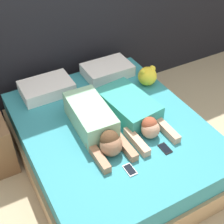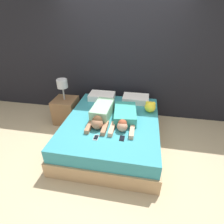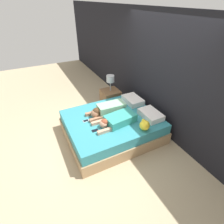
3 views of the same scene
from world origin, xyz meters
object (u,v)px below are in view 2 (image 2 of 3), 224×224
object	(u,v)px
pillow_head_left	(102,96)
nightstand	(66,109)
cell_phone_left	(96,137)
plush_toy	(150,107)
bed	(112,131)
person_right	(125,116)
cell_phone_right	(122,138)
person_left	(101,114)
pillow_head_right	(136,99)

from	to	relation	value
pillow_head_left	nightstand	size ratio (longest dim) A/B	0.54
cell_phone_left	plush_toy	size ratio (longest dim) A/B	0.60
bed	cell_phone_left	world-z (taller)	cell_phone_left
bed	person_right	distance (m)	0.41
cell_phone_left	cell_phone_right	world-z (taller)	same
bed	pillow_head_left	distance (m)	0.92
person_left	pillow_head_right	bearing A→B (deg)	55.32
pillow_head_left	cell_phone_left	world-z (taller)	pillow_head_left
pillow_head_left	pillow_head_right	distance (m)	0.74
pillow_head_left	nightstand	distance (m)	0.84
person_left	cell_phone_right	bearing A→B (deg)	-48.00
cell_phone_left	person_left	bearing A→B (deg)	94.51
person_left	plush_toy	size ratio (longest dim) A/B	4.12
pillow_head_right	cell_phone_left	xyz separation A→B (m)	(-0.51, -1.34, -0.06)
cell_phone_left	cell_phone_right	bearing A→B (deg)	7.86
person_right	cell_phone_right	bearing A→B (deg)	-87.14
person_left	person_right	size ratio (longest dim) A/B	0.97
plush_toy	bed	bearing A→B (deg)	-149.08
person_right	nightstand	size ratio (longest dim) A/B	0.94
bed	person_left	bearing A→B (deg)	-172.56
bed	pillow_head_right	distance (m)	0.92
bed	cell_phone_right	xyz separation A→B (m)	(0.25, -0.51, 0.26)
plush_toy	nightstand	size ratio (longest dim) A/B	0.22
pillow_head_right	plush_toy	world-z (taller)	plush_toy
bed	pillow_head_right	world-z (taller)	pillow_head_right
pillow_head_right	cell_phone_right	size ratio (longest dim) A/B	4.14
pillow_head_right	nightstand	size ratio (longest dim) A/B	0.54
bed	cell_phone_left	size ratio (longest dim) A/B	15.70
pillow_head_left	person_right	xyz separation A→B (m)	(0.59, -0.78, 0.02)
pillow_head_right	plush_toy	xyz separation A→B (m)	(0.30, -0.38, 0.05)
bed	person_left	distance (m)	0.41
person_left	person_right	bearing A→B (deg)	3.25
nightstand	pillow_head_left	bearing A→B (deg)	18.10
person_left	cell_phone_left	world-z (taller)	person_left
bed	plush_toy	world-z (taller)	plush_toy
cell_phone_right	plush_toy	size ratio (longest dim) A/B	0.60
person_left	cell_phone_left	bearing A→B (deg)	-85.49
bed	pillow_head_right	bearing A→B (deg)	64.69
bed	person_right	bearing A→B (deg)	-0.28
cell_phone_left	plush_toy	distance (m)	1.26
bed	cell_phone_right	size ratio (longest dim) A/B	15.70
pillow_head_left	pillow_head_right	bearing A→B (deg)	0.00
cell_phone_right	nightstand	bearing A→B (deg)	143.12
pillow_head_left	person_right	size ratio (longest dim) A/B	0.58
pillow_head_right	nightstand	xyz separation A→B (m)	(-1.50, -0.25, -0.25)
bed	plush_toy	bearing A→B (deg)	30.92
pillow_head_left	pillow_head_right	world-z (taller)	same
plush_toy	pillow_head_left	bearing A→B (deg)	159.73
plush_toy	nightstand	distance (m)	1.83
cell_phone_left	plush_toy	world-z (taller)	plush_toy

